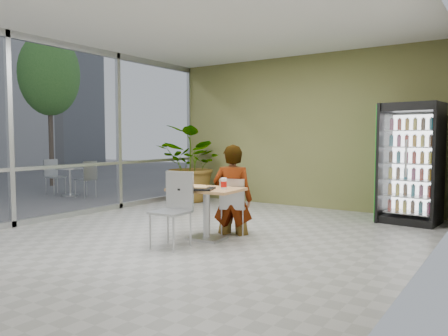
{
  "coord_description": "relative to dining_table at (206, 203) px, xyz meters",
  "views": [
    {
      "loc": [
        3.88,
        -5.11,
        1.48
      ],
      "look_at": [
        0.07,
        0.52,
        1.0
      ],
      "focal_mm": 35.0,
      "sensor_mm": 36.0,
      "label": 1
    }
  ],
  "objects": [
    {
      "name": "ground",
      "position": [
        -0.17,
        0.08,
        -0.54
      ],
      "size": [
        7.0,
        7.0,
        0.0
      ],
      "primitive_type": "plane",
      "color": "gray",
      "rests_on": "ground"
    },
    {
      "name": "room_envelope",
      "position": [
        -0.17,
        0.08,
        1.06
      ],
      "size": [
        6.0,
        7.0,
        3.2
      ],
      "primitive_type": null,
      "color": "silver",
      "rests_on": "ground"
    },
    {
      "name": "storefront_frame",
      "position": [
        -3.17,
        0.08,
        1.06
      ],
      "size": [
        0.1,
        7.0,
        3.2
      ],
      "primitive_type": null,
      "color": "#A7A9AC",
      "rests_on": "ground"
    },
    {
      "name": "dining_table",
      "position": [
        0.0,
        0.0,
        0.0
      ],
      "size": [
        1.04,
        0.76,
        0.75
      ],
      "rotation": [
        0.0,
        0.0,
        0.07
      ],
      "color": "tan",
      "rests_on": "ground"
    },
    {
      "name": "chair_far",
      "position": [
        0.15,
        0.48,
        -0.03
      ],
      "size": [
        0.49,
        0.5,
        0.86
      ],
      "rotation": [
        0.0,
        0.0,
        3.51
      ],
      "color": "#A7A9AC",
      "rests_on": "ground"
    },
    {
      "name": "chair_near",
      "position": [
        -0.12,
        -0.55,
        0.06
      ],
      "size": [
        0.48,
        0.48,
        1.01
      ],
      "rotation": [
        0.0,
        0.0,
        0.07
      ],
      "color": "#A7A9AC",
      "rests_on": "ground"
    },
    {
      "name": "seated_woman",
      "position": [
        0.12,
        0.52,
        -0.0
      ],
      "size": [
        0.72,
        0.59,
        1.67
      ],
      "primitive_type": "imported",
      "rotation": [
        0.0,
        0.0,
        3.51
      ],
      "color": "black",
      "rests_on": "ground"
    },
    {
      "name": "pizza_plate",
      "position": [
        -0.12,
        0.06,
        0.23
      ],
      "size": [
        0.29,
        0.22,
        0.03
      ],
      "color": "white",
      "rests_on": "dining_table"
    },
    {
      "name": "soda_cup",
      "position": [
        0.28,
        0.03,
        0.29
      ],
      "size": [
        0.09,
        0.09,
        0.16
      ],
      "color": "white",
      "rests_on": "dining_table"
    },
    {
      "name": "napkin_stack",
      "position": [
        -0.34,
        -0.14,
        0.22
      ],
      "size": [
        0.15,
        0.15,
        0.02
      ],
      "primitive_type": "cube",
      "rotation": [
        0.0,
        0.0,
        0.06
      ],
      "color": "white",
      "rests_on": "dining_table"
    },
    {
      "name": "cafeteria_tray",
      "position": [
        0.01,
        -0.23,
        0.23
      ],
      "size": [
        0.55,
        0.48,
        0.03
      ],
      "primitive_type": "cube",
      "rotation": [
        0.0,
        0.0,
        0.38
      ],
      "color": "black",
      "rests_on": "dining_table"
    },
    {
      "name": "beverage_fridge",
      "position": [
        2.17,
        2.95,
        0.49
      ],
      "size": [
        1.0,
        0.8,
        2.06
      ],
      "rotation": [
        0.0,
        0.0,
        -0.09
      ],
      "color": "black",
      "rests_on": "ground"
    },
    {
      "name": "potted_plant",
      "position": [
        -2.48,
        2.88,
        0.34
      ],
      "size": [
        1.82,
        1.65,
        1.75
      ],
      "primitive_type": "imported",
      "rotation": [
        0.0,
        0.0,
        -0.21
      ],
      "color": "#2D6026",
      "rests_on": "ground"
    }
  ]
}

